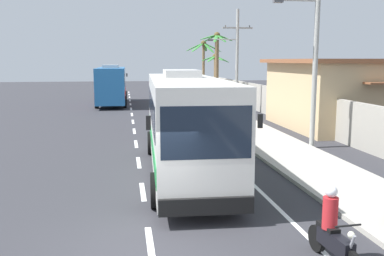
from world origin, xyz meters
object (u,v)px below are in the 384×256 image
(coach_bus_far_lane, at_px, (112,84))
(utility_pole_mid, at_px, (314,47))
(coach_bus_foreground, at_px, (185,120))
(motorcycle_trailing, at_px, (203,120))
(palm_second, at_px, (217,57))
(utility_pole_far, at_px, (236,58))
(palm_nearest, at_px, (204,57))
(palm_third, at_px, (215,67))
(pedestrian_near_kerb, at_px, (219,106))
(motorcycle_beside_bus, at_px, (333,233))

(coach_bus_far_lane, xyz_separation_m, utility_pole_mid, (10.12, -22.53, 2.85))
(coach_bus_foreground, xyz_separation_m, motorcycle_trailing, (2.43, 9.49, -1.33))
(coach_bus_foreground, xyz_separation_m, palm_second, (6.09, 22.58, 2.49))
(coach_bus_foreground, height_order, utility_pole_mid, utility_pole_mid)
(coach_bus_foreground, relative_size, coach_bus_far_lane, 1.06)
(utility_pole_far, bearing_deg, motorcycle_trailing, -116.84)
(utility_pole_mid, height_order, utility_pole_far, utility_pole_mid)
(coach_bus_foreground, distance_m, motorcycle_trailing, 9.89)
(utility_pole_mid, distance_m, palm_second, 19.02)
(palm_nearest, relative_size, palm_third, 1.28)
(motorcycle_trailing, bearing_deg, pedestrian_near_kerb, 66.61)
(motorcycle_trailing, distance_m, utility_pole_mid, 8.39)
(utility_pole_far, height_order, palm_nearest, utility_pole_far)
(pedestrian_near_kerb, height_order, palm_second, palm_second)
(motorcycle_trailing, bearing_deg, palm_second, 74.40)
(pedestrian_near_kerb, distance_m, palm_third, 12.12)
(coach_bus_foreground, distance_m, palm_nearest, 29.41)
(coach_bus_far_lane, bearing_deg, pedestrian_near_kerb, -56.05)
(motorcycle_beside_bus, height_order, utility_pole_far, utility_pole_far)
(palm_third, bearing_deg, pedestrian_near_kerb, -100.47)
(coach_bus_foreground, height_order, palm_second, palm_second)
(pedestrian_near_kerb, height_order, palm_third, palm_third)
(motorcycle_trailing, xyz_separation_m, pedestrian_near_kerb, (2.07, 4.79, 0.28))
(coach_bus_foreground, xyz_separation_m, pedestrian_near_kerb, (4.51, 14.28, -1.05))
(coach_bus_foreground, bearing_deg, utility_pole_mid, 28.09)
(utility_pole_far, distance_m, palm_second, 4.91)
(coach_bus_foreground, height_order, palm_third, palm_third)
(motorcycle_beside_bus, relative_size, utility_pole_far, 0.24)
(motorcycle_beside_bus, distance_m, palm_third, 34.24)
(motorcycle_trailing, relative_size, pedestrian_near_kerb, 1.25)
(coach_bus_far_lane, height_order, utility_pole_far, utility_pole_far)
(motorcycle_beside_bus, bearing_deg, pedestrian_near_kerb, 83.56)
(motorcycle_trailing, distance_m, pedestrian_near_kerb, 5.23)
(utility_pole_far, bearing_deg, coach_bus_far_lane, 140.05)
(motorcycle_beside_bus, distance_m, utility_pole_mid, 13.05)
(coach_bus_far_lane, bearing_deg, palm_second, -20.25)
(utility_pole_far, height_order, palm_third, utility_pole_far)
(motorcycle_trailing, height_order, utility_pole_far, utility_pole_far)
(motorcycle_beside_bus, bearing_deg, utility_pole_mid, 67.78)
(motorcycle_beside_bus, bearing_deg, motorcycle_trailing, 88.59)
(palm_nearest, relative_size, palm_second, 0.93)
(utility_pole_mid, bearing_deg, utility_pole_far, 90.39)
(pedestrian_near_kerb, distance_m, utility_pole_far, 5.26)
(pedestrian_near_kerb, xyz_separation_m, utility_pole_far, (2.08, 3.41, 3.43))
(coach_bus_far_lane, distance_m, utility_pole_mid, 24.86)
(pedestrian_near_kerb, bearing_deg, coach_bus_far_lane, -45.94)
(motorcycle_trailing, bearing_deg, motorcycle_beside_bus, -91.41)
(motorcycle_trailing, relative_size, palm_nearest, 0.31)
(motorcycle_beside_bus, relative_size, palm_second, 0.29)
(coach_bus_foreground, xyz_separation_m, utility_pole_far, (6.58, 17.69, 2.38))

